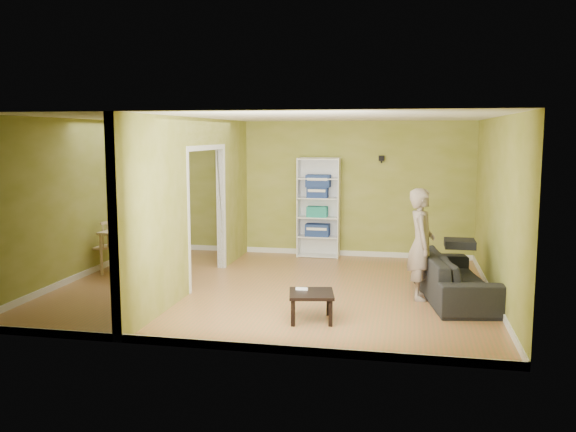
# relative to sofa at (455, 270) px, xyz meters

# --- Properties ---
(room_shell) EXTENTS (6.50, 6.50, 6.50)m
(room_shell) POSITION_rel_sofa_xyz_m (-2.70, 0.07, 0.88)
(room_shell) COLOR #AF6B3E
(room_shell) RESTS_ON ground
(partition) EXTENTS (0.22, 5.50, 2.60)m
(partition) POSITION_rel_sofa_xyz_m (-3.90, 0.07, 0.88)
(partition) COLOR olive
(partition) RESTS_ON ground
(wall_speaker) EXTENTS (0.10, 0.10, 0.10)m
(wall_speaker) POSITION_rel_sofa_xyz_m (-1.20, 2.76, 1.48)
(wall_speaker) COLOR black
(wall_speaker) RESTS_ON room_shell
(sofa) EXTENTS (2.34, 1.30, 0.84)m
(sofa) POSITION_rel_sofa_xyz_m (0.00, 0.00, 0.00)
(sofa) COLOR black
(sofa) RESTS_ON ground
(person) EXTENTS (0.71, 0.56, 1.87)m
(person) POSITION_rel_sofa_xyz_m (-0.49, -0.10, 0.51)
(person) COLOR slate
(person) RESTS_ON ground
(bookshelf) EXTENTS (0.80, 0.35, 1.90)m
(bookshelf) POSITION_rel_sofa_xyz_m (-2.37, 2.67, 0.53)
(bookshelf) COLOR white
(bookshelf) RESTS_ON ground
(paper_box_navy_a) EXTENTS (0.45, 0.30, 0.23)m
(paper_box_navy_a) POSITION_rel_sofa_xyz_m (-2.38, 2.62, 0.10)
(paper_box_navy_a) COLOR navy
(paper_box_navy_a) RESTS_ON bookshelf
(paper_box_teal) EXTENTS (0.39, 0.25, 0.20)m
(paper_box_teal) POSITION_rel_sofa_xyz_m (-2.39, 2.62, 0.45)
(paper_box_teal) COLOR teal
(paper_box_teal) RESTS_ON bookshelf
(paper_box_navy_b) EXTENTS (0.39, 0.26, 0.20)m
(paper_box_navy_b) POSITION_rel_sofa_xyz_m (-2.39, 2.62, 0.83)
(paper_box_navy_b) COLOR #211D4C
(paper_box_navy_b) RESTS_ON bookshelf
(paper_box_navy_c) EXTENTS (0.46, 0.30, 0.23)m
(paper_box_navy_c) POSITION_rel_sofa_xyz_m (-2.38, 2.62, 1.08)
(paper_box_navy_c) COLOR navy
(paper_box_navy_c) RESTS_ON bookshelf
(coffee_table) EXTENTS (0.55, 0.55, 0.37)m
(coffee_table) POSITION_rel_sofa_xyz_m (-1.86, -1.44, -0.11)
(coffee_table) COLOR black
(coffee_table) RESTS_ON ground
(game_controller) EXTENTS (0.15, 0.04, 0.03)m
(game_controller) POSITION_rel_sofa_xyz_m (-2.00, -1.35, -0.04)
(game_controller) COLOR white
(game_controller) RESTS_ON coffee_table
(dining_table) EXTENTS (1.16, 0.78, 0.73)m
(dining_table) POSITION_rel_sofa_xyz_m (-5.14, 0.64, 0.23)
(dining_table) COLOR beige
(dining_table) RESTS_ON ground
(chair_left) EXTENTS (0.49, 0.49, 0.88)m
(chair_left) POSITION_rel_sofa_xyz_m (-5.89, 0.70, 0.02)
(chair_left) COLOR #D1BA7D
(chair_left) RESTS_ON ground
(chair_near) EXTENTS (0.51, 0.51, 0.94)m
(chair_near) POSITION_rel_sofa_xyz_m (-5.05, 0.07, 0.05)
(chair_near) COLOR #D0B480
(chair_near) RESTS_ON ground
(chair_far) EXTENTS (0.57, 0.57, 0.98)m
(chair_far) POSITION_rel_sofa_xyz_m (-5.17, 1.21, 0.07)
(chair_far) COLOR #D7B76E
(chair_far) RESTS_ON ground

